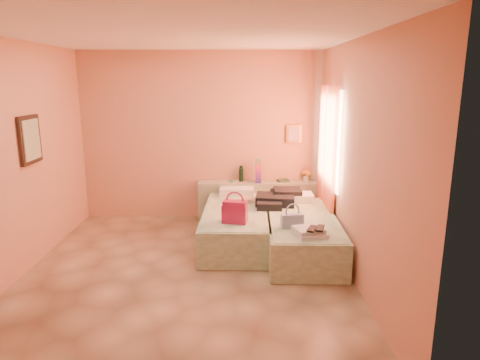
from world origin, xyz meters
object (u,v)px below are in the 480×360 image
object	(u,v)px
green_book	(283,181)
magenta_handbag	(235,211)
bed_left	(236,225)
bed_right	(301,234)
flower_vase	(306,175)
blue_handbag	(292,221)
towel_stack	(310,232)
headboard_ledge	(259,201)
water_bottle	(241,174)

from	to	relation	value
green_book	magenta_handbag	xyz separation A→B (m)	(-0.79, -1.70, -0.02)
bed_left	bed_right	size ratio (longest dim) A/B	1.00
flower_vase	blue_handbag	size ratio (longest dim) A/B	0.83
blue_handbag	bed_left	bearing A→B (deg)	123.44
flower_vase	towel_stack	size ratio (longest dim) A/B	0.66
headboard_ledge	flower_vase	xyz separation A→B (m)	(0.80, 0.06, 0.44)
bed_left	towel_stack	distance (m)	1.46
water_bottle	flower_vase	xyz separation A→B (m)	(1.10, 0.00, -0.01)
bed_right	magenta_handbag	world-z (taller)	magenta_handbag
headboard_ledge	water_bottle	world-z (taller)	water_bottle
headboard_ledge	green_book	world-z (taller)	green_book
bed_right	magenta_handbag	xyz separation A→B (m)	(-0.91, -0.22, 0.40)
headboard_ledge	magenta_handbag	distance (m)	1.73
water_bottle	blue_handbag	size ratio (longest dim) A/B	0.92
headboard_ledge	green_book	distance (m)	0.53
bed_left	flower_vase	size ratio (longest dim) A/B	8.62
flower_vase	magenta_handbag	xyz separation A→B (m)	(-1.19, -1.71, -0.12)
water_bottle	towel_stack	distance (m)	2.38
green_book	water_bottle	bearing A→B (deg)	160.14
blue_handbag	water_bottle	bearing A→B (deg)	100.37
green_book	towel_stack	xyz separation A→B (m)	(0.12, -2.20, -0.12)
green_book	towel_stack	distance (m)	2.21
magenta_handbag	blue_handbag	bearing A→B (deg)	-3.16
bed_right	flower_vase	size ratio (longest dim) A/B	8.62
bed_left	flower_vase	world-z (taller)	flower_vase
bed_left	bed_right	xyz separation A→B (m)	(0.90, -0.38, 0.00)
bed_right	green_book	world-z (taller)	green_book
magenta_handbag	towel_stack	size ratio (longest dim) A/B	0.91
flower_vase	headboard_ledge	bearing A→B (deg)	-175.63
headboard_ledge	water_bottle	xyz separation A→B (m)	(-0.30, 0.06, 0.45)
towel_stack	green_book	bearing A→B (deg)	92.99
headboard_ledge	blue_handbag	bearing A→B (deg)	-79.65
bed_right	headboard_ledge	bearing A→B (deg)	111.63
bed_left	blue_handbag	size ratio (longest dim) A/B	7.16
blue_handbag	headboard_ledge	bearing A→B (deg)	92.13
headboard_ledge	green_book	size ratio (longest dim) A/B	10.64
water_bottle	green_book	xyz separation A→B (m)	(0.71, -0.01, -0.11)
bed_left	water_bottle	world-z (taller)	water_bottle
bed_right	water_bottle	distance (m)	1.78
bed_right	water_bottle	size ratio (longest dim) A/B	7.75
water_bottle	bed_right	bearing A→B (deg)	-60.83
water_bottle	blue_handbag	xyz separation A→B (m)	(0.64, -1.91, -0.19)
water_bottle	green_book	world-z (taller)	water_bottle
bed_left	water_bottle	xyz separation A→B (m)	(0.07, 1.11, 0.53)
headboard_ledge	bed_right	world-z (taller)	headboard_ledge
magenta_handbag	bed_right	bearing A→B (deg)	25.99
bed_right	green_book	size ratio (longest dim) A/B	10.38
bed_left	flower_vase	bearing A→B (deg)	44.85
blue_handbag	bed_right	bearing A→B (deg)	58.01
headboard_ledge	flower_vase	world-z (taller)	flower_vase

